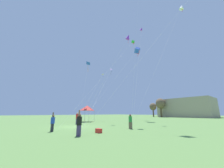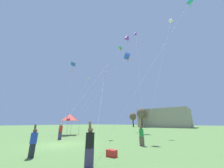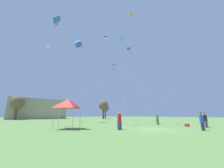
% 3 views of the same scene
% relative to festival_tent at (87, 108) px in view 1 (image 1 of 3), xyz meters
% --- Properties ---
extents(ground_plane, '(220.00, 220.00, 0.00)m').
position_rel_festival_tent_xyz_m(ground_plane, '(7.62, -6.01, -2.78)').
color(ground_plane, '#5B8442').
extents(distant_building, '(20.31, 13.74, 7.89)m').
position_rel_festival_tent_xyz_m(distant_building, '(2.26, 48.12, 1.17)').
color(distant_building, tan).
rests_on(distant_building, ground).
extents(tree_far_left, '(3.37, 3.37, 6.80)m').
position_rel_festival_tent_xyz_m(tree_far_left, '(-11.70, 44.10, 2.05)').
color(tree_far_left, brown).
rests_on(tree_far_left, ground).
extents(tree_far_right, '(4.06, 4.06, 8.19)m').
position_rel_festival_tent_xyz_m(tree_far_right, '(-4.94, 39.39, 3.04)').
color(tree_far_right, brown).
rests_on(tree_far_right, ground).
extents(festival_tent, '(2.50, 2.50, 3.31)m').
position_rel_festival_tent_xyz_m(festival_tent, '(0.00, 0.00, 0.00)').
color(festival_tent, '#B7B7BC').
rests_on(festival_tent, ground).
extents(cooler_box, '(0.59, 0.37, 0.37)m').
position_rel_festival_tent_xyz_m(cooler_box, '(14.01, -6.57, -2.59)').
color(cooler_box, red).
rests_on(cooler_box, ground).
extents(person_black_shirt, '(0.40, 0.40, 1.97)m').
position_rel_festival_tent_xyz_m(person_black_shirt, '(14.34, -8.68, -1.82)').
color(person_black_shirt, '#473860').
rests_on(person_black_shirt, ground).
extents(person_blue_shirt, '(0.37, 0.37, 1.81)m').
position_rel_festival_tent_xyz_m(person_blue_shirt, '(10.48, -9.58, -1.90)').
color(person_blue_shirt, '#282833').
rests_on(person_blue_shirt, ground).
extents(person_red_shirt, '(0.43, 0.43, 1.83)m').
position_rel_festival_tent_xyz_m(person_red_shirt, '(4.25, -4.12, -1.79)').
color(person_red_shirt, '#473860').
rests_on(person_red_shirt, ground).
extents(person_green_shirt, '(0.38, 0.38, 1.61)m').
position_rel_festival_tent_xyz_m(person_green_shirt, '(13.93, -2.17, -1.91)').
color(person_green_shirt, brown).
rests_on(person_green_shirt, ground).
extents(kite_purple_diamond_1, '(7.22, 5.31, 14.99)m').
position_rel_festival_tent_xyz_m(kite_purple_diamond_1, '(11.21, 0.99, 11.62)').
color(kite_purple_diamond_1, silver).
rests_on(kite_purple_diamond_1, ground).
extents(kite_yellow_delta_3, '(6.45, 10.04, 12.14)m').
position_rel_festival_tent_xyz_m(kite_yellow_delta_3, '(-2.05, 5.31, 8.90)').
color(kite_yellow_delta_3, silver).
rests_on(kite_yellow_delta_3, ground).
extents(kite_green_box_4, '(10.94, 25.75, 25.44)m').
position_rel_festival_tent_xyz_m(kite_green_box_4, '(0.16, 15.88, 21.98)').
color(kite_green_box_4, silver).
rests_on(kite_green_box_4, ground).
extents(kite_purple_delta_5, '(7.83, 9.79, 9.78)m').
position_rel_festival_tent_xyz_m(kite_purple_delta_5, '(7.29, 0.44, 6.62)').
color(kite_purple_delta_5, silver).
rests_on(kite_purple_delta_5, ground).
extents(kite_white_diamond_6, '(2.09, 18.95, 27.52)m').
position_rel_festival_tent_xyz_m(kite_white_diamond_6, '(15.61, 15.89, 23.97)').
color(kite_white_diamond_6, silver).
rests_on(kite_white_diamond_6, ground).
extents(kite_purple_diamond_7, '(4.96, 9.78, 20.28)m').
position_rel_festival_tent_xyz_m(kite_purple_diamond_7, '(9.85, 7.03, 16.92)').
color(kite_purple_diamond_7, silver).
rests_on(kite_purple_diamond_7, ground).
extents(kite_blue_delta_8, '(6.83, 5.30, 14.24)m').
position_rel_festival_tent_xyz_m(kite_blue_delta_8, '(-2.16, 0.94, 10.89)').
color(kite_blue_delta_8, silver).
rests_on(kite_blue_delta_8, ground).
extents(kite_blue_box_9, '(1.91, 16.75, 19.10)m').
position_rel_festival_tent_xyz_m(kite_blue_box_9, '(4.90, 11.66, 15.38)').
color(kite_blue_box_9, silver).
rests_on(kite_blue_box_9, ground).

